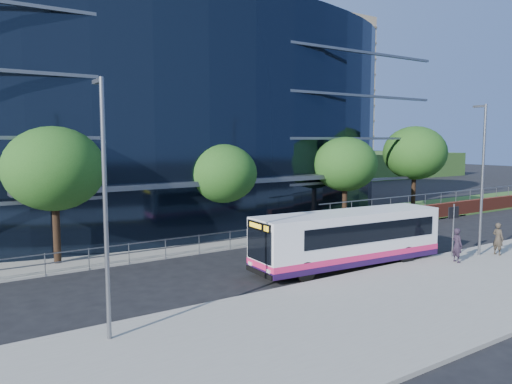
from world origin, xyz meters
TOP-DOWN VIEW (x-y plane):
  - ground at (0.00, 0.00)m, footprint 200.00×200.00m
  - pavement_near at (0.00, -5.00)m, footprint 80.00×8.00m
  - kerb at (0.00, -1.00)m, footprint 80.00×0.25m
  - yellow_line_outer at (0.00, -0.80)m, footprint 80.00×0.08m
  - yellow_line_inner at (0.00, -0.65)m, footprint 80.00×0.08m
  - far_forecourt at (-6.00, 11.00)m, footprint 50.00×8.00m
  - grass_verge at (24.00, 11.00)m, footprint 36.00×8.00m
  - glass_office at (-4.00, 20.85)m, footprint 44.00×23.10m
  - retaining_wall at (20.00, 7.30)m, footprint 34.00×0.40m
  - guard_railings at (-8.00, 7.00)m, footprint 24.00×0.05m
  - apartment_block at (32.00, 57.21)m, footprint 60.00×42.00m
  - street_sign at (4.50, -1.59)m, footprint 0.85×0.09m
  - tree_far_a at (-13.00, 9.00)m, footprint 4.95×4.95m
  - tree_far_b at (-3.00, 9.50)m, footprint 4.29×4.29m
  - tree_far_c at (7.00, 9.00)m, footprint 4.62×4.62m
  - tree_far_d at (16.00, 10.00)m, footprint 5.28×5.28m
  - tree_dist_e at (24.00, 40.00)m, footprint 4.62×4.62m
  - tree_dist_f at (40.00, 42.00)m, footprint 4.29×4.29m
  - streetlight_west at (-14.00, -2.17)m, footprint 0.15×0.77m
  - streetlight_east at (6.00, -2.17)m, footprint 0.15×0.77m
  - city_bus at (-1.14, 0.32)m, footprint 10.40×3.10m
  - pedestrian at (3.63, -2.44)m, footprint 0.57×0.72m
  - pedestrian_b at (6.88, -2.72)m, footprint 0.51×0.69m

SIDE VIEW (x-z plane):
  - ground at x=0.00m, z-range 0.00..0.00m
  - yellow_line_outer at x=0.00m, z-range 0.00..0.01m
  - yellow_line_inner at x=0.00m, z-range 0.00..0.01m
  - far_forecourt at x=-6.00m, z-range 0.00..0.10m
  - grass_verge at x=24.00m, z-range 0.00..0.12m
  - pavement_near at x=0.00m, z-range 0.00..0.15m
  - kerb at x=0.00m, z-range 0.00..0.16m
  - retaining_wall at x=20.00m, z-range -0.44..1.67m
  - guard_railings at x=-8.00m, z-range 0.27..1.37m
  - pedestrian at x=3.63m, z-range 0.15..1.88m
  - pedestrian_b at x=6.88m, z-range 0.15..1.89m
  - city_bus at x=-1.14m, z-range 0.08..2.86m
  - street_sign at x=4.50m, z-range 0.75..3.55m
  - tree_far_b at x=-3.00m, z-range 1.19..7.23m
  - tree_dist_f at x=40.00m, z-range 1.19..7.23m
  - streetlight_west at x=-14.00m, z-range 0.44..8.44m
  - streetlight_east at x=6.00m, z-range 0.44..8.44m
  - tree_far_c at x=7.00m, z-range 1.28..7.79m
  - tree_dist_e at x=24.00m, z-range 1.28..7.79m
  - tree_far_a at x=-13.00m, z-range 1.37..8.35m
  - tree_far_d at x=16.00m, z-range 1.47..8.91m
  - glass_office at x=-4.00m, z-range 0.00..16.00m
  - apartment_block at x=32.00m, z-range -3.89..26.11m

